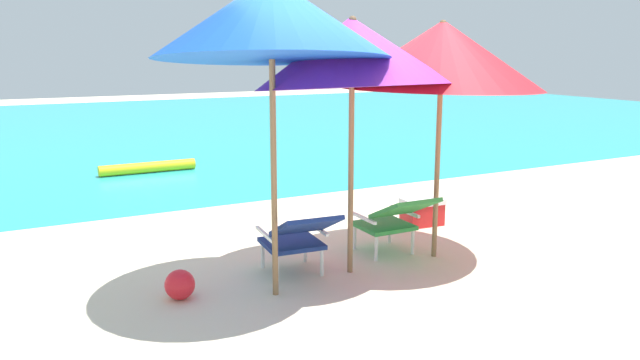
{
  "coord_description": "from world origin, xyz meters",
  "views": [
    {
      "loc": [
        -2.86,
        -4.88,
        2.06
      ],
      "look_at": [
        0.0,
        0.59,
        0.75
      ],
      "focal_mm": 34.71,
      "sensor_mm": 36.0,
      "label": 1
    }
  ],
  "objects_px": {
    "cooler_box": "(422,211)",
    "beach_umbrella_left": "(271,18)",
    "beach_ball": "(180,285)",
    "lounge_chair_right": "(393,218)",
    "beach_umbrella_center": "(352,53)",
    "beach_umbrella_right": "(442,55)",
    "lounge_chair_left": "(298,236)",
    "swim_buoy": "(148,167)"
  },
  "relations": [
    {
      "from": "beach_umbrella_left",
      "to": "beach_umbrella_center",
      "type": "distance_m",
      "value": 0.9
    },
    {
      "from": "beach_umbrella_right",
      "to": "cooler_box",
      "type": "relative_size",
      "value": 4.75
    },
    {
      "from": "beach_umbrella_left",
      "to": "cooler_box",
      "type": "height_order",
      "value": "beach_umbrella_left"
    },
    {
      "from": "beach_umbrella_right",
      "to": "swim_buoy",
      "type": "bearing_deg",
      "value": 105.86
    },
    {
      "from": "cooler_box",
      "to": "beach_umbrella_left",
      "type": "bearing_deg",
      "value": -154.29
    },
    {
      "from": "swim_buoy",
      "to": "lounge_chair_left",
      "type": "bearing_deg",
      "value": -88.64
    },
    {
      "from": "cooler_box",
      "to": "swim_buoy",
      "type": "bearing_deg",
      "value": 115.15
    },
    {
      "from": "beach_ball",
      "to": "swim_buoy",
      "type": "bearing_deg",
      "value": 80.24
    },
    {
      "from": "lounge_chair_left",
      "to": "cooler_box",
      "type": "xyz_separation_m",
      "value": [
        2.07,
        0.9,
        -0.24
      ]
    },
    {
      "from": "swim_buoy",
      "to": "beach_umbrella_right",
      "type": "height_order",
      "value": "beach_umbrella_right"
    },
    {
      "from": "beach_umbrella_left",
      "to": "beach_umbrella_center",
      "type": "height_order",
      "value": "beach_umbrella_left"
    },
    {
      "from": "lounge_chair_left",
      "to": "beach_umbrella_right",
      "type": "distance_m",
      "value": 2.18
    },
    {
      "from": "beach_umbrella_center",
      "to": "cooler_box",
      "type": "relative_size",
      "value": 4.87
    },
    {
      "from": "beach_ball",
      "to": "cooler_box",
      "type": "xyz_separation_m",
      "value": [
        3.17,
        0.88,
        0.04
      ]
    },
    {
      "from": "beach_ball",
      "to": "beach_umbrella_right",
      "type": "bearing_deg",
      "value": -2.41
    },
    {
      "from": "swim_buoy",
      "to": "cooler_box",
      "type": "xyz_separation_m",
      "value": [
        2.21,
        -4.7,
        0.06
      ]
    },
    {
      "from": "lounge_chair_left",
      "to": "beach_ball",
      "type": "distance_m",
      "value": 1.13
    },
    {
      "from": "beach_ball",
      "to": "lounge_chair_right",
      "type": "bearing_deg",
      "value": 2.11
    },
    {
      "from": "lounge_chair_right",
      "to": "beach_umbrella_center",
      "type": "bearing_deg",
      "value": -163.06
    },
    {
      "from": "swim_buoy",
      "to": "beach_umbrella_center",
      "type": "distance_m",
      "value": 6.04
    },
    {
      "from": "lounge_chair_right",
      "to": "beach_umbrella_center",
      "type": "height_order",
      "value": "beach_umbrella_center"
    },
    {
      "from": "lounge_chair_left",
      "to": "beach_umbrella_left",
      "type": "xyz_separation_m",
      "value": [
        -0.34,
        -0.26,
        1.89
      ]
    },
    {
      "from": "lounge_chair_right",
      "to": "beach_ball",
      "type": "bearing_deg",
      "value": -177.89
    },
    {
      "from": "swim_buoy",
      "to": "beach_umbrella_center",
      "type": "relative_size",
      "value": 0.66
    },
    {
      "from": "lounge_chair_left",
      "to": "cooler_box",
      "type": "distance_m",
      "value": 2.27
    },
    {
      "from": "beach_umbrella_center",
      "to": "beach_ball",
      "type": "xyz_separation_m",
      "value": [
        -1.59,
        0.1,
        -1.9
      ]
    },
    {
      "from": "swim_buoy",
      "to": "beach_umbrella_right",
      "type": "distance_m",
      "value": 6.21
    },
    {
      "from": "lounge_chair_left",
      "to": "lounge_chair_right",
      "type": "xyz_separation_m",
      "value": [
        1.11,
        0.1,
        0.0
      ]
    },
    {
      "from": "swim_buoy",
      "to": "lounge_chair_right",
      "type": "distance_m",
      "value": 5.65
    },
    {
      "from": "beach_ball",
      "to": "cooler_box",
      "type": "bearing_deg",
      "value": 15.56
    },
    {
      "from": "swim_buoy",
      "to": "lounge_chair_right",
      "type": "bearing_deg",
      "value": -77.29
    },
    {
      "from": "beach_umbrella_center",
      "to": "beach_umbrella_right",
      "type": "relative_size",
      "value": 1.03
    },
    {
      "from": "lounge_chair_right",
      "to": "beach_umbrella_right",
      "type": "bearing_deg",
      "value": -26.73
    },
    {
      "from": "swim_buoy",
      "to": "beach_ball",
      "type": "distance_m",
      "value": 5.66
    },
    {
      "from": "lounge_chair_right",
      "to": "beach_umbrella_center",
      "type": "relative_size",
      "value": 0.36
    },
    {
      "from": "beach_umbrella_right",
      "to": "beach_ball",
      "type": "bearing_deg",
      "value": 177.59
    },
    {
      "from": "beach_umbrella_right",
      "to": "beach_ball",
      "type": "height_order",
      "value": "beach_umbrella_right"
    },
    {
      "from": "swim_buoy",
      "to": "beach_umbrella_left",
      "type": "bearing_deg",
      "value": -92.04
    },
    {
      "from": "lounge_chair_left",
      "to": "beach_ball",
      "type": "relative_size",
      "value": 3.59
    },
    {
      "from": "lounge_chair_right",
      "to": "beach_ball",
      "type": "distance_m",
      "value": 2.22
    },
    {
      "from": "lounge_chair_left",
      "to": "beach_umbrella_left",
      "type": "height_order",
      "value": "beach_umbrella_left"
    },
    {
      "from": "beach_umbrella_center",
      "to": "lounge_chair_left",
      "type": "bearing_deg",
      "value": 170.34
    }
  ]
}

